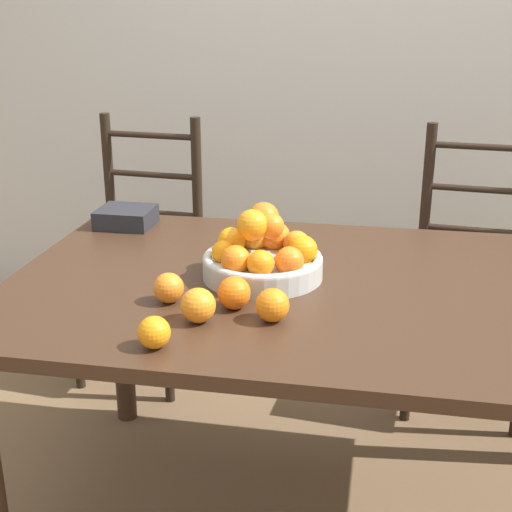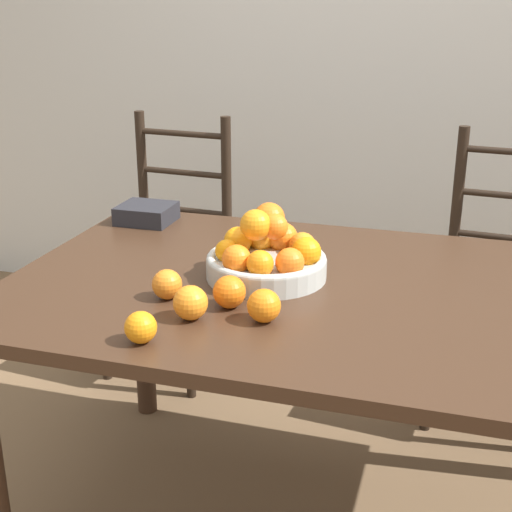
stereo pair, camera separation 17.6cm
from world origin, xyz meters
The scene contains 11 objects.
wall_back centered at (0.00, 1.55, 1.30)m, with size 8.00×0.06×2.60m.
dining_table centered at (0.00, 0.00, 0.67)m, with size 1.59×1.04×0.76m.
fruit_bowl centered at (-0.14, 0.02, 0.82)m, with size 0.32×0.32×0.19m.
orange_loose_0 centered at (-0.33, -0.19, 0.80)m, with size 0.07×0.07×0.07m.
orange_loose_1 centered at (-0.23, -0.28, 0.80)m, with size 0.08×0.08×0.08m.
orange_loose_2 centered at (-0.07, -0.25, 0.80)m, with size 0.08×0.08×0.08m.
orange_loose_3 centered at (-0.17, -0.19, 0.80)m, with size 0.08×0.08×0.08m.
orange_loose_4 centered at (-0.29, -0.42, 0.79)m, with size 0.07×0.07×0.07m.
chair_left centered at (-0.76, 0.82, 0.48)m, with size 0.45×0.43×1.02m.
chair_right centered at (0.50, 0.82, 0.48)m, with size 0.46×0.44×1.02m.
book_stack centered at (-0.65, 0.38, 0.79)m, with size 0.17×0.16×0.06m.
Camera 1 is at (0.17, -1.70, 1.45)m, focal length 50.00 mm.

